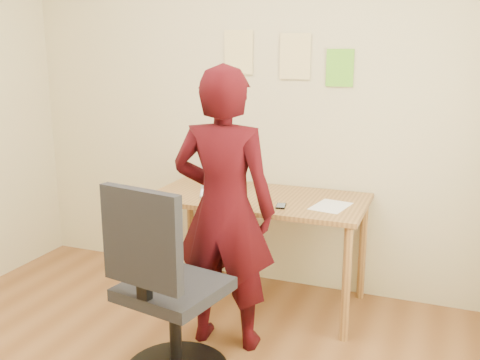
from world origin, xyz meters
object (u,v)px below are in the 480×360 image
at_px(laptop, 222,185).
at_px(desk, 258,209).
at_px(office_chair, 166,300).
at_px(person, 224,210).
at_px(phone, 281,206).

bearing_deg(laptop, desk, -23.63).
relative_size(office_chair, person, 0.66).
distance_m(desk, person, 0.58).
relative_size(laptop, person, 0.23).
height_order(desk, office_chair, office_chair).
height_order(phone, person, person).
bearing_deg(office_chair, laptop, 108.02).
bearing_deg(desk, person, -90.43).
bearing_deg(phone, office_chair, -121.87).
xyz_separation_m(office_chair, person, (0.12, 0.48, 0.35)).
height_order(desk, person, person).
bearing_deg(laptop, phone, -43.75).
distance_m(phone, office_chair, 0.97).
relative_size(laptop, phone, 3.07).
height_order(desk, phone, phone).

